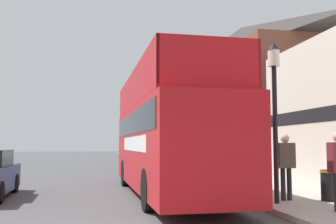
{
  "coord_description": "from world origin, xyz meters",
  "views": [
    {
      "loc": [
        0.43,
        -6.18,
        1.7
      ],
      "look_at": [
        3.06,
        8.14,
        2.91
      ],
      "focal_mm": 42.0,
      "sensor_mm": 36.0,
      "label": 1
    }
  ],
  "objects_px": {
    "pedestrian_third": "(286,160)",
    "litter_bin": "(329,184)",
    "tour_bus": "(166,140)",
    "lamp_post_second": "(197,106)",
    "parked_car_ahead_of_bus": "(154,163)",
    "lamp_post_nearest": "(274,90)"
  },
  "relations": [
    {
      "from": "pedestrian_third",
      "to": "litter_bin",
      "type": "bearing_deg",
      "value": -15.48
    },
    {
      "from": "tour_bus",
      "to": "lamp_post_second",
      "type": "height_order",
      "value": "lamp_post_second"
    },
    {
      "from": "parked_car_ahead_of_bus",
      "to": "lamp_post_second",
      "type": "distance_m",
      "value": 4.12
    },
    {
      "from": "lamp_post_nearest",
      "to": "litter_bin",
      "type": "height_order",
      "value": "lamp_post_nearest"
    },
    {
      "from": "parked_car_ahead_of_bus",
      "to": "lamp_post_second",
      "type": "height_order",
      "value": "lamp_post_second"
    },
    {
      "from": "pedestrian_third",
      "to": "lamp_post_second",
      "type": "bearing_deg",
      "value": 92.34
    },
    {
      "from": "parked_car_ahead_of_bus",
      "to": "lamp_post_nearest",
      "type": "relative_size",
      "value": 0.95
    },
    {
      "from": "parked_car_ahead_of_bus",
      "to": "lamp_post_nearest",
      "type": "xyz_separation_m",
      "value": [
        1.66,
        -11.25,
        2.5
      ]
    },
    {
      "from": "lamp_post_nearest",
      "to": "litter_bin",
      "type": "distance_m",
      "value": 3.07
    },
    {
      "from": "tour_bus",
      "to": "lamp_post_nearest",
      "type": "distance_m",
      "value": 4.34
    },
    {
      "from": "pedestrian_third",
      "to": "litter_bin",
      "type": "xyz_separation_m",
      "value": [
        1.13,
        -0.31,
        -0.67
      ]
    },
    {
      "from": "tour_bus",
      "to": "lamp_post_nearest",
      "type": "bearing_deg",
      "value": -55.71
    },
    {
      "from": "lamp_post_second",
      "to": "litter_bin",
      "type": "bearing_deg",
      "value": -80.54
    },
    {
      "from": "lamp_post_nearest",
      "to": "parked_car_ahead_of_bus",
      "type": "bearing_deg",
      "value": 98.38
    },
    {
      "from": "pedestrian_third",
      "to": "litter_bin",
      "type": "relative_size",
      "value": 2.18
    },
    {
      "from": "lamp_post_nearest",
      "to": "tour_bus",
      "type": "bearing_deg",
      "value": 125.41
    },
    {
      "from": "tour_bus",
      "to": "parked_car_ahead_of_bus",
      "type": "bearing_deg",
      "value": 83.49
    },
    {
      "from": "pedestrian_third",
      "to": "lamp_post_second",
      "type": "height_order",
      "value": "lamp_post_second"
    },
    {
      "from": "tour_bus",
      "to": "lamp_post_nearest",
      "type": "relative_size",
      "value": 2.43
    },
    {
      "from": "parked_car_ahead_of_bus",
      "to": "lamp_post_nearest",
      "type": "distance_m",
      "value": 11.64
    },
    {
      "from": "litter_bin",
      "to": "lamp_post_second",
      "type": "bearing_deg",
      "value": 99.46
    },
    {
      "from": "lamp_post_nearest",
      "to": "litter_bin",
      "type": "bearing_deg",
      "value": 5.71
    }
  ]
}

